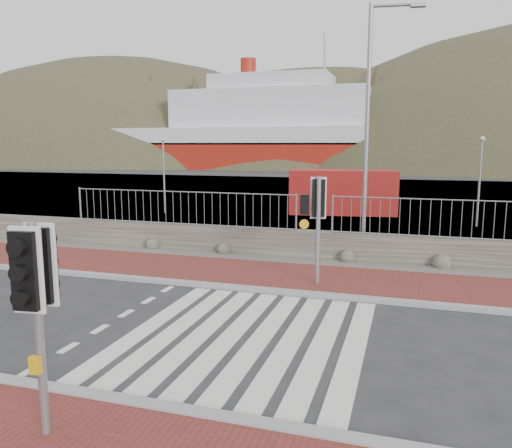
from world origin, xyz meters
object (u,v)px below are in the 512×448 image
(ferry, at_px, (233,134))
(streetlight, at_px, (372,118))
(traffic_signal_far, at_px, (317,207))
(shipping_container, at_px, (342,192))
(traffic_signal_near, at_px, (36,285))

(ferry, height_order, streetlight, ferry)
(traffic_signal_far, xyz_separation_m, streetlight, (1.01, 4.16, 2.47))
(ferry, distance_m, traffic_signal_far, 68.84)
(ferry, relative_size, traffic_signal_far, 17.03)
(streetlight, relative_size, shipping_container, 1.43)
(traffic_signal_near, xyz_separation_m, shipping_container, (0.82, 22.63, -0.86))
(shipping_container, bearing_deg, streetlight, -87.04)
(traffic_signal_near, bearing_deg, streetlight, 69.88)
(ferry, distance_m, traffic_signal_near, 75.67)
(traffic_signal_far, bearing_deg, ferry, -82.46)
(traffic_signal_near, distance_m, shipping_container, 22.66)
(streetlight, bearing_deg, ferry, 106.31)
(traffic_signal_near, xyz_separation_m, traffic_signal_far, (2.04, 7.99, 0.07))
(ferry, height_order, traffic_signal_far, ferry)
(ferry, bearing_deg, streetlight, -66.24)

